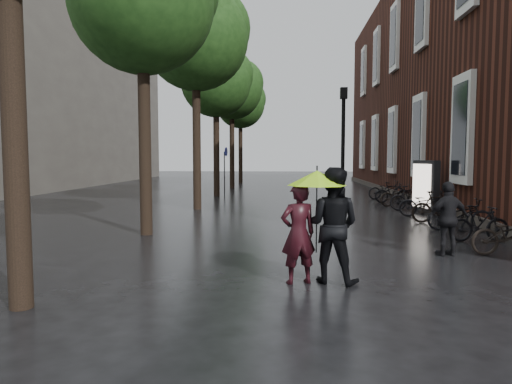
# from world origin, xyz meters

# --- Properties ---
(ground) EXTENTS (120.00, 120.00, 0.00)m
(ground) POSITION_xyz_m (0.00, 0.00, 0.00)
(ground) COLOR black
(brick_building) EXTENTS (10.20, 33.20, 12.00)m
(brick_building) POSITION_xyz_m (10.47, 19.46, 5.99)
(brick_building) COLOR #38160F
(brick_building) RESTS_ON ground
(street_trees) EXTENTS (4.33, 34.03, 8.91)m
(street_trees) POSITION_xyz_m (-3.99, 15.91, 6.34)
(street_trees) COLOR black
(street_trees) RESTS_ON ground
(person_burgundy) EXTENTS (0.71, 0.58, 1.67)m
(person_burgundy) POSITION_xyz_m (-0.12, 2.52, 0.84)
(person_burgundy) COLOR black
(person_burgundy) RESTS_ON ground
(person_black) EXTENTS (1.13, 1.01, 1.93)m
(person_black) POSITION_xyz_m (0.45, 2.63, 0.97)
(person_black) COLOR black
(person_black) RESTS_ON ground
(lime_umbrella) EXTENTS (0.99, 0.99, 1.46)m
(lime_umbrella) POSITION_xyz_m (0.19, 2.64, 1.75)
(lime_umbrella) COLOR black
(lime_umbrella) RESTS_ON ground
(pedestrian_walking) EXTENTS (0.99, 0.60, 1.58)m
(pedestrian_walking) POSITION_xyz_m (3.11, 4.86, 0.79)
(pedestrian_walking) COLOR black
(pedestrian_walking) RESTS_ON ground
(parked_bicycles) EXTENTS (1.97, 13.49, 1.01)m
(parked_bicycles) POSITION_xyz_m (4.51, 11.47, 0.47)
(parked_bicycles) COLOR black
(parked_bicycles) RESTS_ON ground
(ad_lightbox) EXTENTS (0.30, 1.30, 1.97)m
(ad_lightbox) POSITION_xyz_m (4.78, 12.17, 0.99)
(ad_lightbox) COLOR black
(ad_lightbox) RESTS_ON ground
(lamp_post) EXTENTS (0.22, 0.22, 4.28)m
(lamp_post) POSITION_xyz_m (1.46, 9.75, 2.60)
(lamp_post) COLOR black
(lamp_post) RESTS_ON ground
(cycle_sign) EXTENTS (0.14, 0.47, 2.60)m
(cycle_sign) POSITION_xyz_m (-3.58, 18.96, 1.72)
(cycle_sign) COLOR #262628
(cycle_sign) RESTS_ON ground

